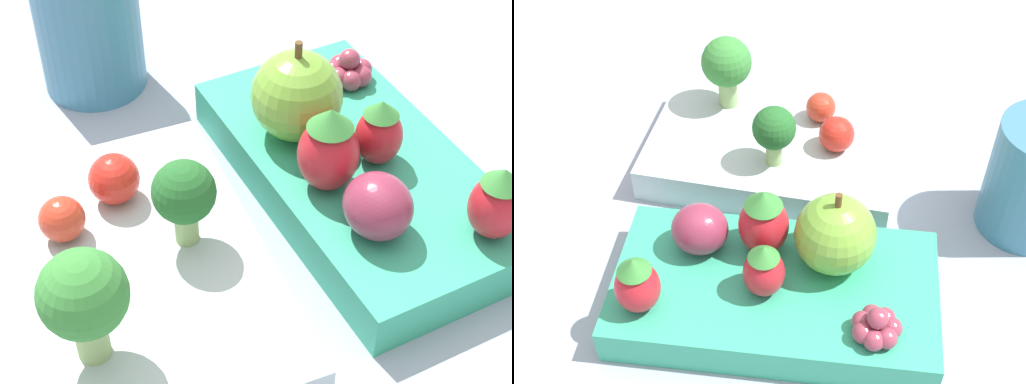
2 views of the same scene
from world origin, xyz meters
TOP-DOWN VIEW (x-y plane):
  - ground_plane at (0.00, 0.00)m, footprint 4.00×4.00m
  - bento_box_savoury at (-0.01, 0.07)m, footprint 0.21×0.15m
  - bento_box_fruit at (-0.01, -0.07)m, footprint 0.22×0.13m
  - broccoli_floret_0 at (-0.01, 0.05)m, footprint 0.03×0.03m
  - broccoli_floret_1 at (-0.05, 0.11)m, footprint 0.04×0.04m
  - cherry_tomato_0 at (0.03, 0.06)m, footprint 0.03×0.03m
  - cherry_tomato_1 at (0.02, 0.10)m, footprint 0.02×0.02m
  - apple at (0.03, -0.05)m, footprint 0.05×0.05m
  - strawberry_0 at (-0.09, -0.09)m, footprint 0.03×0.03m
  - strawberry_1 at (-0.02, -0.04)m, footprint 0.03×0.03m
  - strawberry_2 at (-0.01, -0.07)m, footprint 0.03×0.03m
  - plum at (-0.06, -0.04)m, footprint 0.04×0.03m
  - grape_cluster at (0.05, -0.10)m, footprint 0.03×0.03m

SIDE VIEW (x-z plane):
  - ground_plane at x=0.00m, z-range 0.00..0.00m
  - bento_box_fruit at x=-0.01m, z-range 0.00..0.03m
  - bento_box_savoury at x=-0.01m, z-range 0.00..0.03m
  - grape_cluster at x=0.05m, z-range 0.02..0.05m
  - cherry_tomato_1 at x=0.02m, z-range 0.03..0.05m
  - cherry_tomato_0 at x=0.03m, z-range 0.03..0.05m
  - plum at x=-0.06m, z-range 0.03..0.06m
  - strawberry_2 at x=-0.01m, z-range 0.03..0.07m
  - strawberry_0 at x=-0.09m, z-range 0.03..0.07m
  - strawberry_1 at x=-0.02m, z-range 0.03..0.08m
  - apple at x=0.03m, z-range 0.02..0.08m
  - broccoli_floret_0 at x=-0.01m, z-range 0.03..0.08m
  - broccoli_floret_1 at x=-0.05m, z-range 0.04..0.10m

